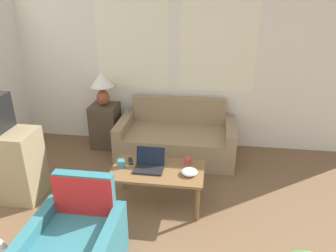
{
  "coord_description": "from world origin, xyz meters",
  "views": [
    {
      "loc": [
        0.52,
        -1.18,
        2.39
      ],
      "look_at": [
        -0.02,
        2.58,
        0.75
      ],
      "focal_mm": 35.0,
      "sensor_mm": 36.0,
      "label": 1
    }
  ],
  "objects_px": {
    "table_lamp": "(102,84)",
    "snack_bowl": "(189,172)",
    "cup_navy": "(121,163)",
    "cup_yellow": "(188,161)",
    "tv_remote": "(131,161)",
    "coffee_table": "(158,173)",
    "armchair": "(77,246)",
    "couch": "(177,139)",
    "laptop": "(149,164)"
  },
  "relations": [
    {
      "from": "table_lamp",
      "to": "snack_bowl",
      "type": "distance_m",
      "value": 2.11
    },
    {
      "from": "cup_navy",
      "to": "cup_yellow",
      "type": "height_order",
      "value": "cup_navy"
    },
    {
      "from": "snack_bowl",
      "to": "tv_remote",
      "type": "bearing_deg",
      "value": 166.05
    },
    {
      "from": "snack_bowl",
      "to": "coffee_table",
      "type": "bearing_deg",
      "value": 172.75
    },
    {
      "from": "tv_remote",
      "to": "cup_navy",
      "type": "bearing_deg",
      "value": -122.48
    },
    {
      "from": "armchair",
      "to": "cup_navy",
      "type": "xyz_separation_m",
      "value": [
        0.12,
        1.08,
        0.24
      ]
    },
    {
      "from": "couch",
      "to": "snack_bowl",
      "type": "relative_size",
      "value": 9.43
    },
    {
      "from": "cup_navy",
      "to": "tv_remote",
      "type": "xyz_separation_m",
      "value": [
        0.08,
        0.12,
        -0.03
      ]
    },
    {
      "from": "laptop",
      "to": "cup_navy",
      "type": "height_order",
      "value": "laptop"
    },
    {
      "from": "couch",
      "to": "cup_yellow",
      "type": "xyz_separation_m",
      "value": [
        0.25,
        -1.06,
        0.24
      ]
    },
    {
      "from": "couch",
      "to": "tv_remote",
      "type": "xyz_separation_m",
      "value": [
        -0.42,
        -1.11,
        0.21
      ]
    },
    {
      "from": "tv_remote",
      "to": "cup_yellow",
      "type": "bearing_deg",
      "value": 4.62
    },
    {
      "from": "laptop",
      "to": "tv_remote",
      "type": "relative_size",
      "value": 2.1
    },
    {
      "from": "armchair",
      "to": "laptop",
      "type": "relative_size",
      "value": 2.54
    },
    {
      "from": "table_lamp",
      "to": "tv_remote",
      "type": "relative_size",
      "value": 3.29
    },
    {
      "from": "table_lamp",
      "to": "cup_yellow",
      "type": "distance_m",
      "value": 1.93
    },
    {
      "from": "table_lamp",
      "to": "cup_yellow",
      "type": "bearing_deg",
      "value": -40.7
    },
    {
      "from": "laptop",
      "to": "cup_yellow",
      "type": "height_order",
      "value": "laptop"
    },
    {
      "from": "couch",
      "to": "armchair",
      "type": "relative_size",
      "value": 2.05
    },
    {
      "from": "table_lamp",
      "to": "coffee_table",
      "type": "bearing_deg",
      "value": -52.26
    },
    {
      "from": "armchair",
      "to": "laptop",
      "type": "xyz_separation_m",
      "value": [
        0.45,
        1.09,
        0.25
      ]
    },
    {
      "from": "armchair",
      "to": "tv_remote",
      "type": "height_order",
      "value": "armchair"
    },
    {
      "from": "coffee_table",
      "to": "cup_yellow",
      "type": "relative_size",
      "value": 13.39
    },
    {
      "from": "coffee_table",
      "to": "cup_yellow",
      "type": "distance_m",
      "value": 0.39
    },
    {
      "from": "coffee_table",
      "to": "tv_remote",
      "type": "xyz_separation_m",
      "value": [
        -0.35,
        0.13,
        0.06
      ]
    },
    {
      "from": "cup_yellow",
      "to": "cup_navy",
      "type": "bearing_deg",
      "value": -166.78
    },
    {
      "from": "armchair",
      "to": "snack_bowl",
      "type": "bearing_deg",
      "value": 48.18
    },
    {
      "from": "snack_bowl",
      "to": "tv_remote",
      "type": "distance_m",
      "value": 0.73
    },
    {
      "from": "tv_remote",
      "to": "couch",
      "type": "bearing_deg",
      "value": 69.37
    },
    {
      "from": "cup_yellow",
      "to": "laptop",
      "type": "bearing_deg",
      "value": -158.53
    },
    {
      "from": "table_lamp",
      "to": "coffee_table",
      "type": "xyz_separation_m",
      "value": [
        1.08,
        -1.39,
        -0.61
      ]
    },
    {
      "from": "coffee_table",
      "to": "couch",
      "type": "bearing_deg",
      "value": 86.62
    },
    {
      "from": "cup_navy",
      "to": "armchair",
      "type": "bearing_deg",
      "value": -96.49
    },
    {
      "from": "cup_yellow",
      "to": "tv_remote",
      "type": "xyz_separation_m",
      "value": [
        -0.67,
        -0.05,
        -0.03
      ]
    },
    {
      "from": "table_lamp",
      "to": "cup_navy",
      "type": "height_order",
      "value": "table_lamp"
    },
    {
      "from": "cup_navy",
      "to": "tv_remote",
      "type": "height_order",
      "value": "cup_navy"
    },
    {
      "from": "laptop",
      "to": "cup_yellow",
      "type": "distance_m",
      "value": 0.45
    },
    {
      "from": "snack_bowl",
      "to": "couch",
      "type": "bearing_deg",
      "value": 102.81
    },
    {
      "from": "couch",
      "to": "armchair",
      "type": "height_order",
      "value": "armchair"
    },
    {
      "from": "cup_navy",
      "to": "couch",
      "type": "bearing_deg",
      "value": 68.1
    },
    {
      "from": "couch",
      "to": "tv_remote",
      "type": "bearing_deg",
      "value": -110.63
    },
    {
      "from": "cup_yellow",
      "to": "snack_bowl",
      "type": "distance_m",
      "value": 0.24
    },
    {
      "from": "couch",
      "to": "coffee_table",
      "type": "distance_m",
      "value": 1.26
    },
    {
      "from": "snack_bowl",
      "to": "table_lamp",
      "type": "bearing_deg",
      "value": 135.11
    },
    {
      "from": "coffee_table",
      "to": "cup_yellow",
      "type": "height_order",
      "value": "cup_yellow"
    },
    {
      "from": "couch",
      "to": "cup_yellow",
      "type": "bearing_deg",
      "value": -76.56
    },
    {
      "from": "armchair",
      "to": "coffee_table",
      "type": "bearing_deg",
      "value": 62.91
    },
    {
      "from": "armchair",
      "to": "snack_bowl",
      "type": "relative_size",
      "value": 4.61
    },
    {
      "from": "couch",
      "to": "snack_bowl",
      "type": "xyz_separation_m",
      "value": [
        0.29,
        -1.29,
        0.23
      ]
    },
    {
      "from": "armchair",
      "to": "cup_navy",
      "type": "distance_m",
      "value": 1.11
    }
  ]
}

